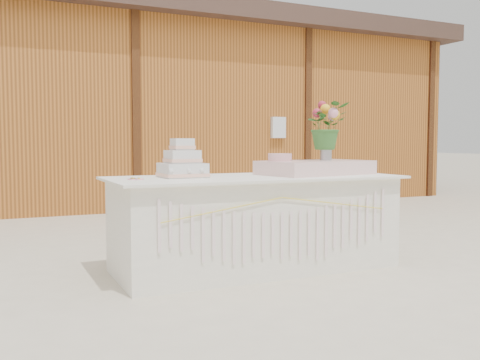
# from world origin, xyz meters

# --- Properties ---
(ground) EXTENTS (80.00, 80.00, 0.00)m
(ground) POSITION_xyz_m (0.00, 0.00, 0.00)
(ground) COLOR beige
(ground) RESTS_ON ground
(barn) EXTENTS (12.60, 4.60, 3.30)m
(barn) POSITION_xyz_m (-0.01, 5.99, 1.68)
(barn) COLOR #AE6424
(barn) RESTS_ON ground
(cake_table) EXTENTS (2.40, 1.00, 0.77)m
(cake_table) POSITION_xyz_m (0.00, -0.00, 0.39)
(cake_table) COLOR silver
(cake_table) RESTS_ON ground
(wedding_cake) EXTENTS (0.35, 0.35, 0.31)m
(wedding_cake) POSITION_xyz_m (-0.59, 0.12, 0.88)
(wedding_cake) COLOR silver
(wedding_cake) RESTS_ON cake_table
(pink_cake_stand) EXTENTS (0.26, 0.26, 0.18)m
(pink_cake_stand) POSITION_xyz_m (0.24, 0.01, 0.87)
(pink_cake_stand) COLOR white
(pink_cake_stand) RESTS_ON cake_table
(satin_runner) EXTENTS (1.03, 0.71, 0.12)m
(satin_runner) POSITION_xyz_m (0.59, 0.01, 0.83)
(satin_runner) COLOR beige
(satin_runner) RESTS_ON cake_table
(flower_vase) EXTENTS (0.11, 0.11, 0.14)m
(flower_vase) POSITION_xyz_m (0.74, 0.07, 0.96)
(flower_vase) COLOR #B0B1B5
(flower_vase) RESTS_ON satin_runner
(bouquet) EXTENTS (0.38, 0.33, 0.42)m
(bouquet) POSITION_xyz_m (0.74, 0.07, 1.24)
(bouquet) COLOR #316628
(bouquet) RESTS_ON flower_vase
(loose_flowers) EXTENTS (0.20, 0.36, 0.02)m
(loose_flowers) POSITION_xyz_m (-1.04, 0.09, 0.78)
(loose_flowers) COLOR pink
(loose_flowers) RESTS_ON cake_table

